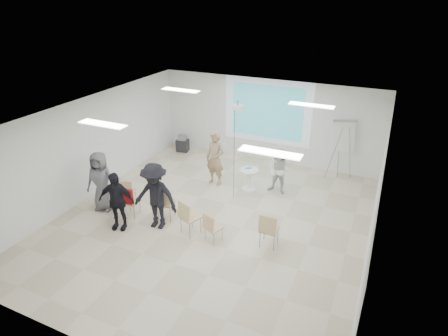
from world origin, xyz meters
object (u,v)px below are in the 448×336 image
at_px(chair_left_inner, 165,202).
at_px(chair_center, 188,215).
at_px(chair_far_left, 127,191).
at_px(av_cart, 183,144).
at_px(laptop, 166,201).
at_px(audience_left, 116,197).
at_px(audience_mid, 155,192).
at_px(chair_right_far, 269,228).
at_px(player_left, 215,155).
at_px(player_right, 279,169).
at_px(chair_right_inner, 212,226).
at_px(audience_outer, 101,178).
at_px(pedestal_table, 249,178).
at_px(chair_left_mid, 129,200).
at_px(flipchart_easel, 343,136).

bearing_deg(chair_left_inner, chair_center, -30.98).
bearing_deg(chair_far_left, av_cart, 78.92).
bearing_deg(laptop, audience_left, 36.56).
bearing_deg(audience_mid, chair_right_far, 2.73).
bearing_deg(player_left, audience_left, -102.04).
height_order(player_right, chair_right_far, player_right).
xyz_separation_m(chair_right_inner, audience_outer, (-3.53, 0.18, 0.51)).
xyz_separation_m(pedestal_table, laptop, (-1.49, -2.43, 0.11)).
relative_size(chair_left_mid, av_cart, 1.29).
bearing_deg(chair_left_mid, player_right, 35.66).
relative_size(audience_outer, flipchart_easel, 0.97).
height_order(pedestal_table, chair_right_inner, chair_right_inner).
xyz_separation_m(chair_left_inner, chair_right_far, (2.95, -0.01, -0.01)).
distance_m(chair_left_inner, audience_left, 1.29).
relative_size(player_left, chair_center, 2.11).
bearing_deg(av_cart, chair_right_far, -52.50).
distance_m(player_right, chair_center, 3.41).
height_order(player_right, av_cart, player_right).
bearing_deg(laptop, player_right, -142.54).
distance_m(player_left, chair_far_left, 2.94).
bearing_deg(chair_right_far, chair_far_left, 177.23).
bearing_deg(player_right, player_left, -165.84).
distance_m(player_left, av_cart, 3.11).
height_order(player_right, chair_far_left, player_right).
relative_size(player_right, audience_outer, 0.84).
bearing_deg(chair_left_inner, audience_outer, 176.58).
height_order(chair_left_mid, chair_right_inner, chair_left_mid).
distance_m(player_left, audience_outer, 3.52).
bearing_deg(audience_mid, chair_far_left, 154.53).
distance_m(chair_left_mid, chair_right_far, 3.93).
relative_size(chair_center, audience_left, 0.51).
xyz_separation_m(chair_right_inner, audience_mid, (-1.62, 0.02, 0.57)).
distance_m(player_right, chair_right_far, 2.81).
relative_size(laptop, audience_left, 0.19).
xyz_separation_m(chair_right_far, audience_mid, (-2.96, -0.38, 0.50)).
xyz_separation_m(chair_left_inner, audience_left, (-0.90, -0.84, 0.37)).
bearing_deg(laptop, chair_right_inner, 152.45).
height_order(chair_right_inner, laptop, chair_right_inner).
distance_m(audience_outer, av_cart, 4.67).
xyz_separation_m(player_left, flipchart_easel, (3.56, 2.07, 0.48)).
relative_size(chair_right_inner, audience_mid, 0.38).
bearing_deg(chair_left_mid, av_cart, 96.32).
bearing_deg(player_right, chair_far_left, -138.24).
distance_m(chair_center, chair_right_inner, 0.71).
xyz_separation_m(flipchart_easel, av_cart, (-5.90, -0.15, -1.18)).
relative_size(chair_center, chair_right_inner, 1.20).
height_order(player_left, chair_right_inner, player_left).
distance_m(chair_center, audience_left, 1.92).
height_order(audience_left, audience_outer, audience_outer).
height_order(chair_center, audience_mid, audience_mid).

